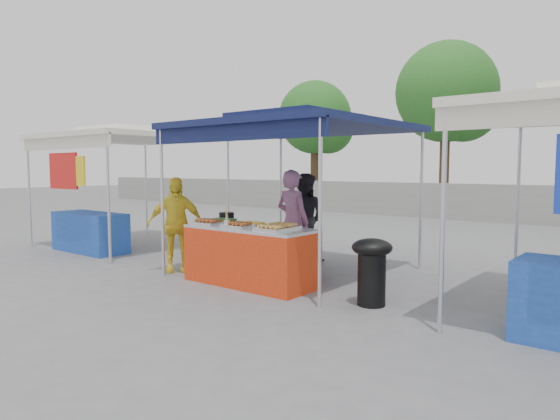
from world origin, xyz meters
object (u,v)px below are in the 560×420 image
Objects in this scene: cooking_pot at (227,217)px; helper_man at (304,218)px; customer_person at (175,224)px; wok_burner at (372,266)px; vendor_table at (250,256)px; vendor_woman at (293,222)px.

cooking_pot is 1.60m from helper_man.
helper_man is 1.03× the size of customer_person.
wok_burner is 2.97m from helper_man.
helper_man reaches higher than customer_person.
cooking_pot is 2.81m from wok_burner.
vendor_table is 8.32× the size of cooking_pot.
vendor_woman reaches higher than helper_man.
vendor_woman is at bearing 37.70° from cooking_pot.
vendor_woman is at bearing 101.83° from helper_man.
customer_person is at bearing -150.11° from cooking_pot.
customer_person is at bearing -177.26° from vendor_table.
vendor_table is 2.37× the size of wok_burner.
customer_person is at bearing 37.09° from vendor_woman.
vendor_table is 1.62m from customer_person.
helper_man reaches higher than wok_burner.
customer_person is (-1.60, -1.08, -0.06)m from vendor_woman.
cooking_pot is at bearing 40.58° from vendor_woman.
wok_burner is (2.77, -0.26, -0.42)m from cooking_pot.
cooking_pot is 0.88m from customer_person.
vendor_table is 1.19× the size of vendor_woman.
customer_person is (-1.58, -0.08, 0.36)m from vendor_table.
cooking_pot is (-0.83, 0.36, 0.50)m from vendor_table.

